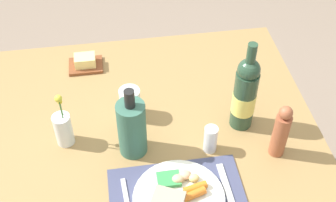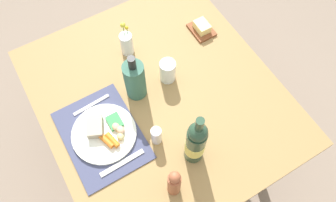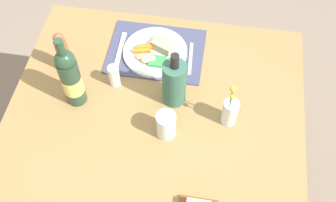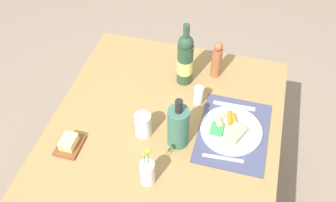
% 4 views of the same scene
% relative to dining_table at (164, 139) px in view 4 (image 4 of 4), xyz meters
% --- Properties ---
extents(dining_table, '(1.15, 1.03, 0.73)m').
position_rel_dining_table_xyz_m(dining_table, '(0.00, 0.00, 0.00)').
color(dining_table, olive).
rests_on(dining_table, ground_plane).
extents(placemat, '(0.40, 0.30, 0.01)m').
position_rel_dining_table_xyz_m(placemat, '(0.05, -0.30, 0.09)').
color(placemat, '#3F4463').
rests_on(placemat, dining_table).
extents(dinner_plate, '(0.27, 0.27, 0.05)m').
position_rel_dining_table_xyz_m(dinner_plate, '(0.05, -0.29, 0.11)').
color(dinner_plate, silver).
rests_on(dinner_plate, placemat).
extents(fork, '(0.03, 0.17, 0.00)m').
position_rel_dining_table_xyz_m(fork, '(-0.10, -0.28, 0.10)').
color(fork, silver).
rests_on(fork, placemat).
extents(knife, '(0.02, 0.20, 0.00)m').
position_rel_dining_table_xyz_m(knife, '(0.20, -0.29, 0.10)').
color(knife, silver).
rests_on(knife, placemat).
extents(wine_bottle, '(0.08, 0.08, 0.34)m').
position_rel_dining_table_xyz_m(wine_bottle, '(0.31, -0.02, 0.23)').
color(wine_bottle, '#274330').
rests_on(wine_bottle, dining_table).
extents(cooler_bottle, '(0.09, 0.09, 0.26)m').
position_rel_dining_table_xyz_m(cooler_bottle, '(-0.06, -0.08, 0.20)').
color(cooler_bottle, '#366453').
rests_on(cooler_bottle, dining_table).
extents(flower_vase, '(0.06, 0.06, 0.21)m').
position_rel_dining_table_xyz_m(flower_vase, '(-0.28, -0.01, 0.15)').
color(flower_vase, silver).
rests_on(flower_vase, dining_table).
extents(salt_shaker, '(0.04, 0.04, 0.10)m').
position_rel_dining_table_xyz_m(salt_shaker, '(0.18, -0.12, 0.14)').
color(salt_shaker, white).
rests_on(salt_shaker, dining_table).
extents(pepper_mill, '(0.05, 0.05, 0.20)m').
position_rel_dining_table_xyz_m(pepper_mill, '(0.39, -0.16, 0.19)').
color(pepper_mill, '#9E5436').
rests_on(pepper_mill, dining_table).
extents(water_tumbler, '(0.07, 0.07, 0.12)m').
position_rel_dining_table_xyz_m(water_tumbler, '(-0.06, 0.08, 0.14)').
color(water_tumbler, silver).
rests_on(water_tumbler, dining_table).
extents(butter_dish, '(0.13, 0.10, 0.05)m').
position_rel_dining_table_xyz_m(butter_dish, '(-0.21, 0.36, 0.11)').
color(butter_dish, brown).
rests_on(butter_dish, dining_table).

